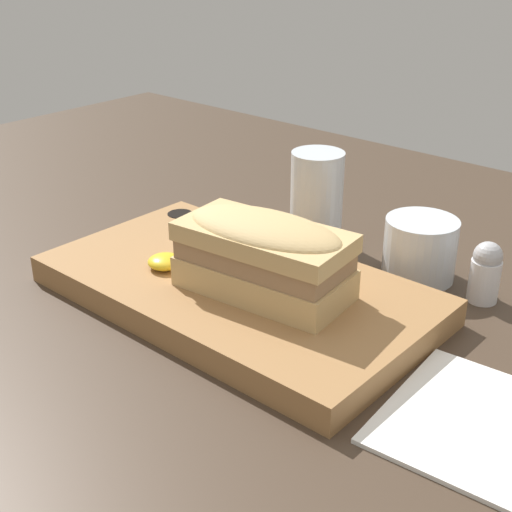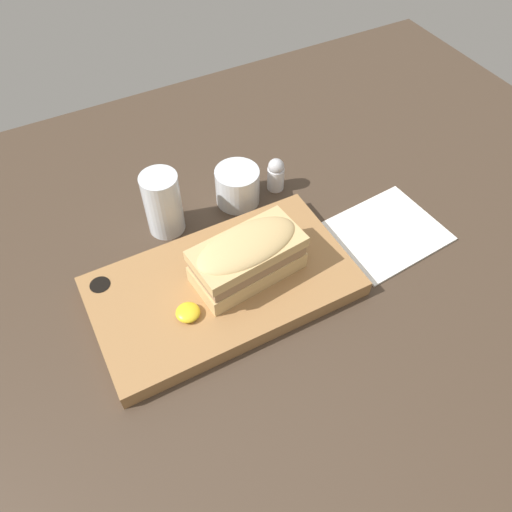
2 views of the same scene
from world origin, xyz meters
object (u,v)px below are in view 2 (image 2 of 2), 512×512
at_px(wine_glass, 237,187).
at_px(salt_shaker, 276,174).
at_px(serving_board, 223,286).
at_px(sandwich, 247,255).
at_px(water_glass, 164,207).
at_px(napkin, 386,233).

xyz_separation_m(wine_glass, salt_shaker, (0.08, -0.00, 0.00)).
height_order(serving_board, wine_glass, wine_glass).
bearing_deg(sandwich, wine_glass, 68.21).
relative_size(serving_board, water_glass, 3.46).
bearing_deg(napkin, salt_shaker, 120.42).
bearing_deg(salt_shaker, napkin, -59.58).
height_order(water_glass, wine_glass, water_glass).
bearing_deg(wine_glass, sandwich, -111.79).
xyz_separation_m(sandwich, napkin, (0.25, -0.01, -0.07)).
bearing_deg(serving_board, wine_glass, 56.85).
relative_size(water_glass, salt_shaker, 1.75).
relative_size(serving_board, salt_shaker, 6.07).
distance_m(water_glass, wine_glass, 0.14).
xyz_separation_m(serving_board, salt_shaker, (0.19, 0.17, 0.02)).
xyz_separation_m(water_glass, wine_glass, (0.14, 0.00, -0.02)).
distance_m(serving_board, napkin, 0.29).
distance_m(sandwich, wine_glass, 0.19).
bearing_deg(napkin, serving_board, 176.17).
height_order(water_glass, salt_shaker, water_glass).
relative_size(water_glass, napkin, 0.58).
relative_size(sandwich, wine_glass, 2.21).
bearing_deg(salt_shaker, water_glass, -179.97).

